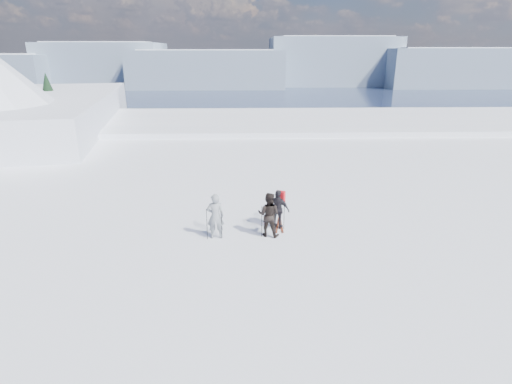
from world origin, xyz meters
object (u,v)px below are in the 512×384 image
at_px(skier_pack, 278,209).
at_px(skis_loose, 279,224).
at_px(skier_grey, 215,216).
at_px(skier_dark, 269,214).

relative_size(skier_pack, skis_loose, 1.00).
xyz_separation_m(skier_grey, skier_pack, (2.58, 0.86, -0.09)).
relative_size(skier_grey, skis_loose, 1.11).
xyz_separation_m(skier_grey, skis_loose, (2.68, 1.18, -0.93)).
bearing_deg(skis_loose, skier_dark, -117.82).
bearing_deg(skier_grey, skier_pack, -165.76).
relative_size(skier_dark, skier_pack, 1.08).
bearing_deg(skier_dark, skier_grey, 20.82).
distance_m(skier_dark, skier_pack, 0.85).
distance_m(skier_grey, skier_pack, 2.72).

